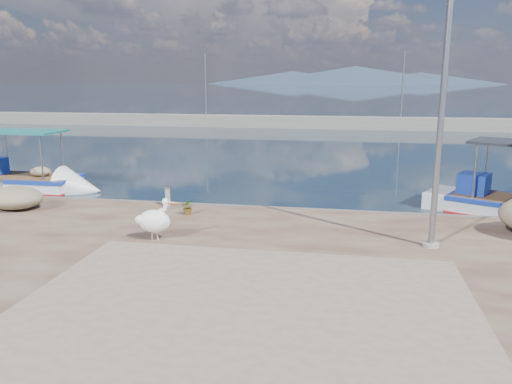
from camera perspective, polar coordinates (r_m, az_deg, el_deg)
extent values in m
plane|color=#162635|center=(12.93, -3.07, -9.30)|extent=(1400.00, 1400.00, 0.00)
cube|color=gray|center=(9.85, -1.42, -13.42)|extent=(9.00, 7.00, 0.01)
cube|color=gray|center=(51.91, 7.27, 7.91)|extent=(120.00, 2.20, 1.20)
cylinder|color=gray|center=(53.75, -5.78, 11.73)|extent=(0.16, 0.16, 7.00)
cylinder|color=gray|center=(51.92, 16.39, 11.26)|extent=(0.16, 0.16, 7.00)
cone|color=#28384C|center=(665.66, 4.17, 12.93)|extent=(220.00, 220.00, 16.00)
cone|color=#28384C|center=(661.72, 11.26, 12.99)|extent=(280.00, 280.00, 22.00)
cone|color=#28384C|center=(667.38, 18.28, 12.25)|extent=(200.00, 200.00, 14.00)
cube|color=white|center=(24.76, -24.75, 0.44)|extent=(6.46, 2.12, 1.06)
cube|color=#173296|center=(24.67, -24.85, 1.51)|extent=(4.65, 2.18, 0.16)
cube|color=maroon|center=(24.77, -24.74, 0.30)|extent=(4.65, 2.16, 0.13)
cube|color=#185E60|center=(24.40, -25.30, 6.26)|extent=(3.55, 2.01, 0.09)
cube|color=#173296|center=(20.49, 23.62, 0.88)|extent=(1.38, 1.38, 0.79)
cylinder|color=tan|center=(14.16, -11.78, -4.79)|extent=(0.04, 0.04, 0.30)
cylinder|color=tan|center=(14.14, -11.18, -4.79)|extent=(0.04, 0.04, 0.30)
ellipsoid|color=white|center=(14.04, -11.55, -3.29)|extent=(1.01, 0.76, 0.64)
cylinder|color=white|center=(13.92, -10.47, -2.01)|extent=(0.23, 0.17, 0.55)
sphere|color=white|center=(13.86, -10.33, -1.06)|extent=(0.18, 0.18, 0.18)
cone|color=#F49D5F|center=(13.84, -9.45, -1.22)|extent=(0.45, 0.20, 0.13)
cylinder|color=gray|center=(13.52, 20.43, 8.35)|extent=(0.16, 0.16, 7.00)
cylinder|color=gray|center=(14.15, 19.36, -5.69)|extent=(0.44, 0.44, 0.10)
cylinder|color=gray|center=(17.76, -10.06, -0.51)|extent=(0.18, 0.18, 0.69)
cylinder|color=gray|center=(17.68, -10.11, 0.57)|extent=(0.24, 0.24, 0.06)
cylinder|color=gray|center=(20.67, -27.18, 0.17)|extent=(0.18, 0.18, 0.72)
imported|color=#33722D|center=(16.55, -7.76, -1.70)|extent=(0.55, 0.50, 0.51)
ellipsoid|color=tan|center=(19.00, -25.89, -0.61)|extent=(1.98, 1.54, 0.77)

